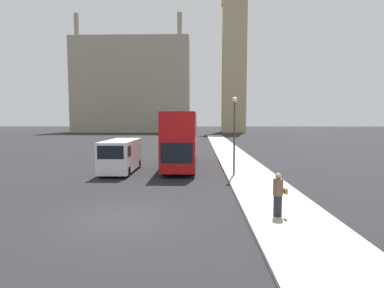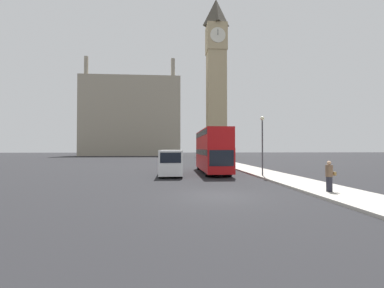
# 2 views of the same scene
# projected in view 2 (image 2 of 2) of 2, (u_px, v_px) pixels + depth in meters

# --- Properties ---
(ground_plane) EXTENTS (300.00, 300.00, 0.00)m
(ground_plane) POSITION_uv_depth(u_px,v_px,m) (219.00, 196.00, 13.83)
(ground_plane) COLOR black
(sidewalk_strip) EXTENTS (3.45, 120.00, 0.15)m
(sidewalk_strip) POSITION_uv_depth(u_px,v_px,m) (338.00, 193.00, 14.33)
(sidewalk_strip) COLOR #ADA89E
(sidewalk_strip) RESTS_ON ground_plane
(clock_tower) EXTENTS (7.29, 7.46, 58.31)m
(clock_tower) POSITION_uv_depth(u_px,v_px,m) (216.00, 75.00, 95.07)
(clock_tower) COLOR tan
(clock_tower) RESTS_ON ground_plane
(building_block_distant) EXTENTS (34.80, 11.34, 34.04)m
(building_block_distant) POSITION_uv_depth(u_px,v_px,m) (132.00, 117.00, 93.10)
(building_block_distant) COLOR #9E937F
(building_block_distant) RESTS_ON ground_plane
(red_double_decker_bus) EXTENTS (2.45, 10.78, 4.47)m
(red_double_decker_bus) POSITION_uv_depth(u_px,v_px,m) (212.00, 149.00, 27.22)
(red_double_decker_bus) COLOR #B71114
(red_double_decker_bus) RESTS_ON ground_plane
(white_van) EXTENTS (2.09, 5.40, 2.40)m
(white_van) POSITION_uv_depth(u_px,v_px,m) (171.00, 162.00, 23.93)
(white_van) COLOR white
(white_van) RESTS_ON ground_plane
(pedestrian) EXTENTS (0.54, 0.38, 1.71)m
(pedestrian) POSITION_uv_depth(u_px,v_px,m) (329.00, 176.00, 14.31)
(pedestrian) COLOR #23232D
(pedestrian) RESTS_ON sidewalk_strip
(street_lamp) EXTENTS (0.36, 0.36, 5.29)m
(street_lamp) POSITION_uv_depth(u_px,v_px,m) (262.00, 136.00, 22.97)
(street_lamp) COLOR #38383D
(street_lamp) RESTS_ON sidewalk_strip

